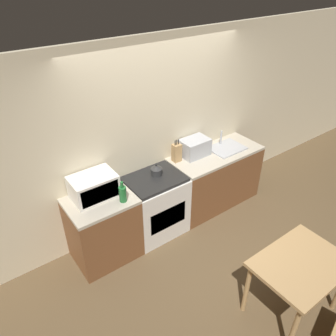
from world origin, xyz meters
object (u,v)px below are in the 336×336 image
dining_table (300,269)px  stove_range (155,205)px  toaster_oven (195,147)px  kettle (156,170)px  microwave (94,187)px  bottle (123,194)px

dining_table → stove_range: bearing=103.9°
stove_range → toaster_oven: toaster_oven is taller
kettle → microwave: microwave is taller
toaster_oven → dining_table: (-0.33, -2.06, -0.38)m
kettle → microwave: size_ratio=0.30×
kettle → toaster_oven: 0.74m
stove_range → toaster_oven: (0.80, 0.15, 0.58)m
stove_range → bottle: (-0.56, -0.17, 0.56)m
toaster_oven → dining_table: toaster_oven is taller
bottle → toaster_oven: bearing=13.2°
microwave → toaster_oven: 1.59m
bottle → kettle: bearing=20.0°
microwave → bottle: size_ratio=1.95×
toaster_oven → microwave: bearing=-178.5°
stove_range → kettle: 0.53m
stove_range → microwave: size_ratio=1.71×
microwave → bottle: (0.23, -0.28, -0.04)m
kettle → microwave: bearing=176.8°
bottle → dining_table: 2.06m
toaster_oven → bottle: bearing=-166.8°
microwave → stove_range: bearing=-7.5°
kettle → toaster_oven: size_ratio=0.39×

